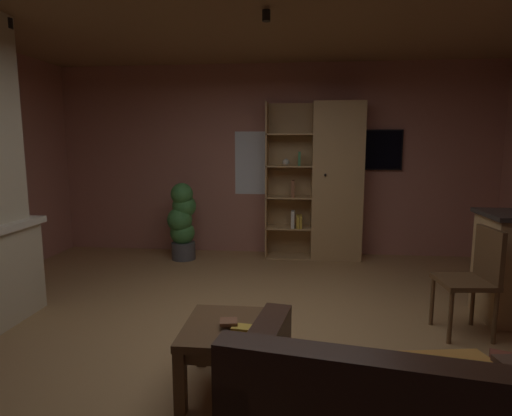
# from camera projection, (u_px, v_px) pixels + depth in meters

# --- Properties ---
(floor) EXTENTS (6.33, 5.85, 0.02)m
(floor) POSITION_uv_depth(u_px,v_px,m) (251.00, 343.00, 3.46)
(floor) COLOR #A37A4C
(floor) RESTS_ON ground
(wall_back) EXTENTS (6.45, 0.06, 2.73)m
(wall_back) POSITION_uv_depth(u_px,v_px,m) (274.00, 160.00, 6.16)
(wall_back) COLOR #AD7060
(wall_back) RESTS_ON ground
(window_pane_back) EXTENTS (0.66, 0.01, 0.91)m
(window_pane_back) POSITION_uv_depth(u_px,v_px,m) (257.00, 163.00, 6.15)
(window_pane_back) COLOR white
(bookshelf_cabinet) EXTENTS (1.33, 0.41, 2.17)m
(bookshelf_cabinet) POSITION_uv_depth(u_px,v_px,m) (330.00, 183.00, 5.85)
(bookshelf_cabinet) COLOR tan
(bookshelf_cabinet) RESTS_ON ground
(coffee_table) EXTENTS (0.61, 0.65, 0.45)m
(coffee_table) POSITION_uv_depth(u_px,v_px,m) (231.00, 338.00, 2.74)
(coffee_table) COLOR brown
(coffee_table) RESTS_ON ground
(table_book_0) EXTENTS (0.13, 0.11, 0.03)m
(table_book_0) POSITION_uv_depth(u_px,v_px,m) (241.00, 328.00, 2.64)
(table_book_0) COLOR gold
(table_book_0) RESTS_ON coffee_table
(table_book_1) EXTENTS (0.13, 0.12, 0.02)m
(table_book_1) POSITION_uv_depth(u_px,v_px,m) (229.00, 322.00, 2.68)
(table_book_1) COLOR brown
(table_book_1) RESTS_ON coffee_table
(dining_chair) EXTENTS (0.46, 0.46, 0.92)m
(dining_chair) POSITION_uv_depth(u_px,v_px,m) (475.00, 274.00, 3.52)
(dining_chair) COLOR brown
(dining_chair) RESTS_ON ground
(potted_floor_plant) EXTENTS (0.39, 0.39, 1.08)m
(potted_floor_plant) POSITION_uv_depth(u_px,v_px,m) (182.00, 220.00, 5.86)
(potted_floor_plant) COLOR #4C4C51
(potted_floor_plant) RESTS_ON ground
(wall_mounted_tv) EXTENTS (1.00, 0.06, 0.56)m
(wall_mounted_tv) POSITION_uv_depth(u_px,v_px,m) (366.00, 150.00, 5.94)
(wall_mounted_tv) COLOR black
(track_light_spot_0) EXTENTS (0.07, 0.07, 0.09)m
(track_light_spot_0) POSITION_uv_depth(u_px,v_px,m) (9.00, 24.00, 3.74)
(track_light_spot_0) COLOR black
(track_light_spot_1) EXTENTS (0.07, 0.07, 0.09)m
(track_light_spot_1) POSITION_uv_depth(u_px,v_px,m) (266.00, 16.00, 3.51)
(track_light_spot_1) COLOR black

